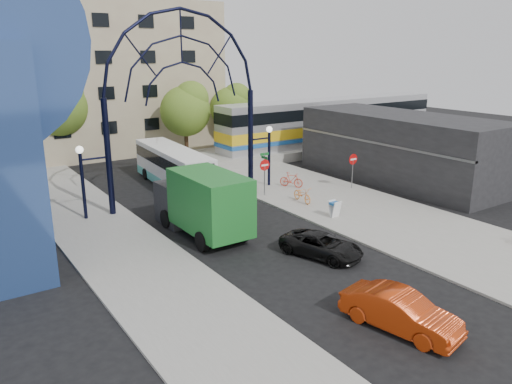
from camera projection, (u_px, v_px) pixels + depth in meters
ground at (333, 280)px, 21.72m from camera, size 120.00×120.00×0.00m
sidewalk_east at (388, 219)px, 29.21m from camera, size 8.00×56.00×0.12m
plaza_west at (139, 266)px, 22.95m from camera, size 5.00×50.00×0.12m
gateway_arch at (182, 68)px, 30.48m from camera, size 13.64×0.44×12.10m
stop_sign at (265, 168)px, 33.30m from camera, size 0.80×0.07×2.50m
do_not_enter_sign at (353, 163)px, 35.07m from camera, size 0.76×0.07×2.48m
street_name_sign at (264, 164)px, 33.95m from camera, size 0.70×0.70×2.80m
sandwich_board at (335, 207)px, 29.29m from camera, size 0.55×0.61×0.99m
commercial_block_east at (401, 148)px, 37.63m from camera, size 6.00×16.00×5.00m
apartment_block at (106, 77)px, 48.65m from camera, size 20.00×12.10×14.00m
train_platform at (331, 145)px, 49.90m from camera, size 32.00×5.00×0.80m
train_car at (332, 120)px, 49.21m from camera, size 25.10×3.05×4.20m
tree_north_a at (187, 108)px, 44.36m from camera, size 4.48×4.48×7.00m
tree_north_b at (58, 103)px, 41.94m from camera, size 5.12×5.12×8.00m
tree_north_c at (232, 106)px, 49.28m from camera, size 4.16×4.16×6.50m
city_bus at (173, 167)px, 36.00m from camera, size 2.99×10.39×2.82m
green_truck at (202, 202)px, 26.71m from camera, size 2.76×7.00×3.52m
black_suv at (321, 245)px, 24.02m from camera, size 3.06×4.47×1.14m
red_sedan at (400, 311)px, 17.68m from camera, size 2.35×4.51×1.42m
bike_near_a at (302, 194)px, 32.23m from camera, size 0.87×1.96×1.00m
bike_near_b at (291, 180)px, 35.71m from camera, size 1.33×1.76×1.05m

